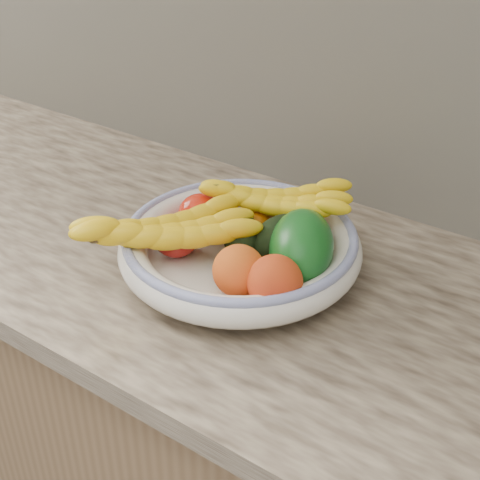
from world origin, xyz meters
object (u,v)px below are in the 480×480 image
(fruit_bowl, at_px, (240,246))
(banana_bunch_front, at_px, (166,235))
(green_mango, at_px, (301,247))
(banana_bunch_back, at_px, (274,204))

(fruit_bowl, height_order, banana_bunch_front, banana_bunch_front)
(green_mango, distance_m, banana_bunch_back, 0.12)
(green_mango, xyz_separation_m, banana_bunch_front, (-0.19, -0.10, 0.01))
(fruit_bowl, relative_size, banana_bunch_back, 1.46)
(green_mango, relative_size, banana_bunch_front, 0.50)
(banana_bunch_back, distance_m, banana_bunch_front, 0.19)
(fruit_bowl, bearing_deg, banana_bunch_front, -135.29)
(green_mango, bearing_deg, banana_bunch_back, 113.15)
(fruit_bowl, xyz_separation_m, green_mango, (0.10, 0.02, 0.03))
(fruit_bowl, bearing_deg, banana_bunch_back, 84.46)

